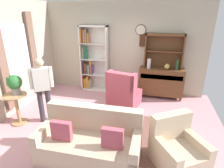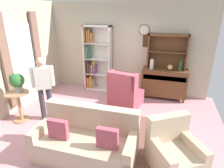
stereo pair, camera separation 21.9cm
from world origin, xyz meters
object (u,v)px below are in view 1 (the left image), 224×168
(vase_tall, at_px, (149,64))
(person_reading, at_px, (42,86))
(sideboard_hutch, at_px, (164,46))
(couch_floral, at_px, (90,142))
(bottle_wine, at_px, (177,65))
(potted_plant_large, at_px, (14,83))
(coffee_table, at_px, (102,119))
(book_stack, at_px, (104,116))
(armchair_floral, at_px, (177,151))
(bookshelf, at_px, (92,60))
(vase_round, at_px, (167,67))
(plant_stand, at_px, (17,106))
(sideboard, at_px, (161,81))
(wingback_chair, at_px, (123,94))

(vase_tall, height_order, person_reading, person_reading)
(sideboard_hutch, relative_size, couch_floral, 0.61)
(bottle_wine, xyz_separation_m, potted_plant_large, (-3.61, -2.20, -0.07))
(sideboard_hutch, distance_m, person_reading, 3.51)
(coffee_table, bearing_deg, book_stack, -4.66)
(armchair_floral, relative_size, coffee_table, 1.33)
(sideboard_hutch, bearing_deg, potted_plant_large, -143.39)
(bookshelf, xyz_separation_m, couch_floral, (1.02, -3.04, -0.72))
(vase_tall, relative_size, person_reading, 0.19)
(vase_tall, xyz_separation_m, couch_floral, (-0.81, -2.88, -0.75))
(book_stack, bearing_deg, vase_round, 59.42)
(couch_floral, relative_size, book_stack, 10.09)
(vase_tall, height_order, coffee_table, vase_tall)
(vase_round, bearing_deg, person_reading, -144.47)
(armchair_floral, bearing_deg, vase_round, 93.87)
(person_reading, bearing_deg, coffee_table, -6.76)
(vase_round, distance_m, coffee_table, 2.63)
(sideboard_hutch, bearing_deg, couch_floral, -111.42)
(plant_stand, height_order, potted_plant_large, potted_plant_large)
(sideboard_hutch, relative_size, coffee_table, 1.38)
(coffee_table, bearing_deg, potted_plant_large, -178.79)
(vase_tall, relative_size, armchair_floral, 0.27)
(vase_tall, distance_m, bottle_wine, 0.78)
(sideboard, bearing_deg, bottle_wine, -12.89)
(bottle_wine, relative_size, book_stack, 1.68)
(vase_round, distance_m, couch_floral, 3.26)
(vase_tall, relative_size, wingback_chair, 0.28)
(potted_plant_large, bearing_deg, book_stack, 1.10)
(bottle_wine, bearing_deg, sideboard, 167.11)
(wingback_chair, bearing_deg, sideboard, 42.72)
(bookshelf, bearing_deg, person_reading, -101.64)
(vase_round, relative_size, book_stack, 0.95)
(bookshelf, bearing_deg, wingback_chair, -38.63)
(couch_floral, relative_size, potted_plant_large, 4.01)
(vase_tall, bearing_deg, armchair_floral, -75.44)
(vase_round, distance_m, book_stack, 2.59)
(vase_tall, bearing_deg, potted_plant_large, -142.10)
(vase_round, relative_size, armchair_floral, 0.16)
(sideboard, height_order, vase_round, vase_round)
(potted_plant_large, height_order, book_stack, potted_plant_large)
(bottle_wine, distance_m, potted_plant_large, 4.23)
(sideboard, relative_size, bottle_wine, 4.31)
(bottle_wine, bearing_deg, coffee_table, -126.40)
(bookshelf, height_order, wingback_chair, bookshelf)
(vase_tall, bearing_deg, sideboard_hutch, 25.89)
(vase_tall, xyz_separation_m, bottle_wine, (0.78, -0.01, 0.01))
(plant_stand, xyz_separation_m, person_reading, (0.57, 0.26, 0.45))
(bookshelf, height_order, person_reading, bookshelf)
(vase_round, height_order, wingback_chair, vase_round)
(wingback_chair, bearing_deg, coffee_table, -99.06)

